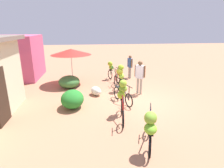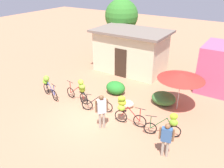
% 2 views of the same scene
% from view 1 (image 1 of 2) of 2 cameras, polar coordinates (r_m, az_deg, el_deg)
% --- Properties ---
extents(ground_plane, '(60.00, 60.00, 0.00)m').
position_cam_1_polar(ground_plane, '(8.87, 7.01, -4.98)').
color(ground_plane, '#AE7354').
extents(shop_pink, '(3.20, 2.80, 2.81)m').
position_cam_1_polar(shop_pink, '(13.95, -27.17, 7.36)').
color(shop_pink, '#CD517A').
rests_on(shop_pink, ground).
extents(hedge_bush_front_left, '(1.20, 0.97, 0.77)m').
position_cam_1_polar(hedge_bush_front_left, '(8.09, -12.09, -4.54)').
color(hedge_bush_front_left, '#257828').
rests_on(hedge_bush_front_left, ground).
extents(hedge_bush_front_right, '(1.34, 1.19, 0.67)m').
position_cam_1_polar(hedge_bush_front_right, '(10.86, -13.05, 0.71)').
color(hedge_bush_front_right, '#3A6C33').
rests_on(hedge_bush_front_right, ground).
extents(market_umbrella, '(2.38, 2.38, 2.10)m').
position_cam_1_polar(market_umbrella, '(11.34, -12.53, 9.65)').
color(market_umbrella, beige).
rests_on(market_umbrella, ground).
extents(bicycle_leftmost, '(1.66, 0.67, 1.21)m').
position_cam_1_polar(bicycle_leftmost, '(5.24, 11.68, -12.77)').
color(bicycle_leftmost, black).
rests_on(bicycle_leftmost, ground).
extents(bicycle_near_pile, '(1.72, 0.48, 1.44)m').
position_cam_1_polar(bicycle_near_pile, '(7.00, 3.22, -3.67)').
color(bicycle_near_pile, black).
rests_on(bicycle_near_pile, ground).
extents(bicycle_center_loaded, '(1.60, 0.62, 0.95)m').
position_cam_1_polar(bicycle_center_loaded, '(8.41, 3.27, -3.61)').
color(bicycle_center_loaded, black).
rests_on(bicycle_center_loaded, ground).
extents(bicycle_by_shop, '(1.61, 0.45, 1.45)m').
position_cam_1_polar(bicycle_by_shop, '(9.91, 2.40, 2.73)').
color(bicycle_by_shop, black).
rests_on(bicycle_by_shop, ground).
extents(bicycle_rightmost, '(1.57, 0.70, 1.20)m').
position_cam_1_polar(bicycle_rightmost, '(12.01, -0.03, 4.46)').
color(bicycle_rightmost, black).
rests_on(bicycle_rightmost, ground).
extents(produce_sack, '(0.82, 0.72, 0.44)m').
position_cam_1_polar(produce_sack, '(9.43, -4.99, -2.14)').
color(produce_sack, silver).
rests_on(produce_sack, ground).
extents(person_vendor, '(0.57, 0.28, 1.54)m').
position_cam_1_polar(person_vendor, '(12.49, 5.54, 6.04)').
color(person_vendor, gray).
rests_on(person_vendor, ground).
extents(person_bystander, '(0.41, 0.46, 1.73)m').
position_cam_1_polar(person_bystander, '(9.43, 8.55, 3.10)').
color(person_bystander, gray).
rests_on(person_bystander, ground).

